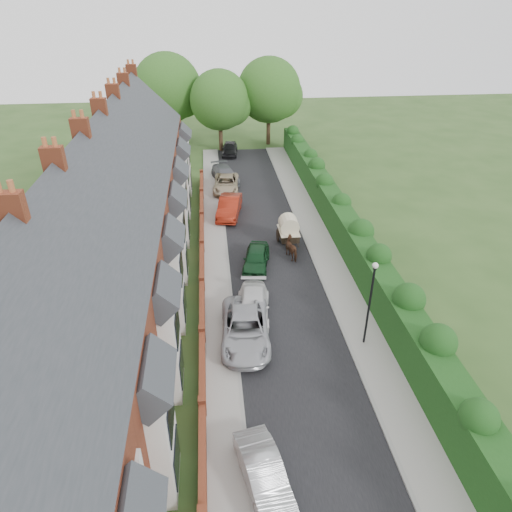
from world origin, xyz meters
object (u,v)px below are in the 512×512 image
(car_green, at_px, (256,258))
(car_red, at_px, (229,207))
(car_grey, at_px, (225,174))
(car_black, at_px, (230,149))
(car_white, at_px, (253,306))
(car_beige, at_px, (226,184))
(horse, at_px, (293,248))
(car_silver_b, at_px, (245,328))
(horse_cart, at_px, (289,228))
(car_silver_a, at_px, (264,474))
(lamppost, at_px, (371,294))

(car_green, relative_size, car_red, 0.84)
(car_grey, xyz_separation_m, car_black, (0.95, 8.63, 0.01))
(car_white, bearing_deg, car_beige, 98.43)
(horse, bearing_deg, car_black, -101.10)
(car_white, bearing_deg, car_silver_b, -100.01)
(car_green, distance_m, horse_cart, 4.12)
(car_red, relative_size, horse_cart, 1.46)
(car_grey, bearing_deg, horse_cart, -86.19)
(car_silver_a, bearing_deg, car_green, 72.78)
(car_red, bearing_deg, horse, -50.72)
(car_silver_a, relative_size, car_silver_b, 0.72)
(lamppost, bearing_deg, car_red, 110.32)
(car_red, relative_size, car_black, 1.14)
(car_green, distance_m, car_beige, 14.43)
(car_silver_a, xyz_separation_m, horse, (4.14, 17.28, 0.09))
(car_beige, bearing_deg, car_red, -85.03)
(car_silver_b, xyz_separation_m, car_black, (0.95, 33.14, -0.06))
(car_red, bearing_deg, car_silver_b, -79.22)
(car_black, bearing_deg, car_green, -82.99)
(car_beige, distance_m, horse_cart, 12.11)
(car_silver_b, xyz_separation_m, car_white, (0.65, 2.17, -0.11))
(car_white, bearing_deg, car_green, 88.65)
(horse_cart, bearing_deg, car_silver_b, -111.37)
(car_white, distance_m, horse_cart, 9.15)
(lamppost, bearing_deg, car_grey, 104.08)
(car_silver_b, height_order, car_black, car_silver_b)
(horse, distance_m, horse_cart, 2.04)
(car_white, relative_size, car_beige, 0.91)
(car_white, relative_size, car_black, 1.08)
(car_red, height_order, horse, car_red)
(lamppost, distance_m, car_red, 18.60)
(car_beige, height_order, car_grey, car_grey)
(car_silver_a, height_order, car_green, car_green)
(horse, bearing_deg, car_beige, -91.23)
(car_silver_a, bearing_deg, car_red, 77.71)
(lamppost, bearing_deg, horse, 103.16)
(lamppost, bearing_deg, car_silver_a, -129.99)
(car_silver_b, height_order, horse, car_silver_b)
(car_silver_b, height_order, car_white, car_silver_b)
(lamppost, relative_size, car_silver_a, 1.27)
(car_green, bearing_deg, horse, 32.90)
(car_silver_a, relative_size, car_beige, 0.80)
(lamppost, relative_size, car_white, 1.12)
(car_white, distance_m, car_beige, 19.80)
(lamppost, xyz_separation_m, horse_cart, (-2.26, 11.59, -1.93))
(horse, bearing_deg, car_red, -80.03)
(car_silver_b, relative_size, car_grey, 1.14)
(car_red, bearing_deg, horse_cart, -43.14)
(car_white, distance_m, car_green, 5.48)
(lamppost, distance_m, horse, 10.23)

